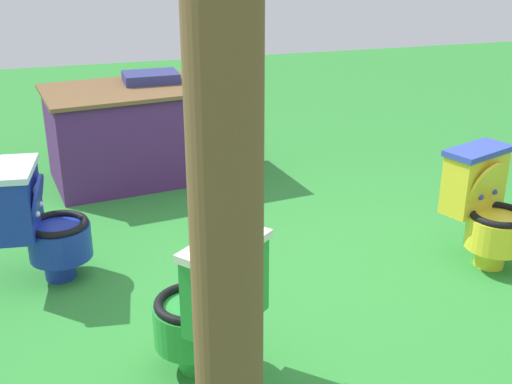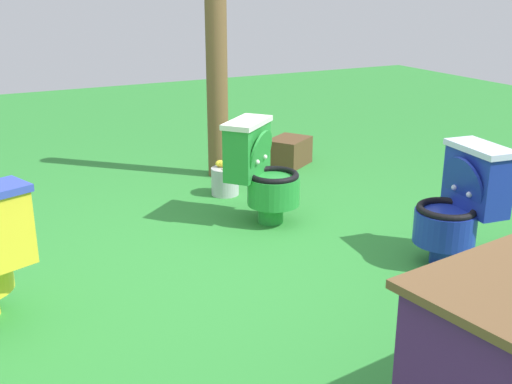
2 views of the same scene
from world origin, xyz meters
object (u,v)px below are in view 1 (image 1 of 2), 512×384
at_px(toilet_green, 208,305).
at_px(wooden_post, 228,333).
at_px(toilet_blue, 41,222).
at_px(toilet_yellow, 486,207).
at_px(vendor_table, 140,132).

xyz_separation_m(toilet_green, wooden_post, (-0.18, -1.16, 0.65)).
relative_size(toilet_blue, wooden_post, 0.35).
xyz_separation_m(toilet_blue, wooden_post, (0.57, -2.31, 0.65)).
xyz_separation_m(toilet_yellow, wooden_post, (-2.06, -1.77, 0.65)).
xyz_separation_m(toilet_green, toilet_blue, (-0.74, 1.15, 0.00)).
height_order(toilet_blue, wooden_post, wooden_post).
relative_size(toilet_yellow, toilet_blue, 1.00).
relative_size(toilet_yellow, vendor_table, 0.46).
relative_size(toilet_green, vendor_table, 0.46).
relative_size(toilet_green, toilet_blue, 1.00).
bearing_deg(toilet_yellow, toilet_blue, -32.20).
height_order(toilet_blue, vendor_table, vendor_table).
bearing_deg(toilet_green, toilet_blue, 82.48).
bearing_deg(wooden_post, vendor_table, 87.10).
bearing_deg(toilet_green, wooden_post, -139.18).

